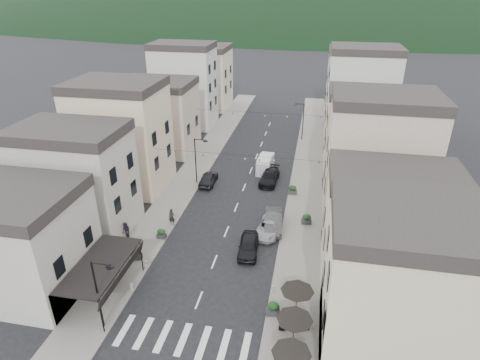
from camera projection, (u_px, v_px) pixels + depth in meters
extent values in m
cube|color=slate|center=(199.00, 163.00, 56.19)|extent=(4.00, 76.00, 0.12)
cube|color=slate|center=(307.00, 172.00, 53.63)|extent=(4.00, 76.00, 0.12)
ellipsoid|color=black|center=(313.00, 17.00, 290.64)|extent=(640.00, 360.00, 70.00)
cube|color=#A8A39A|center=(7.00, 244.00, 32.06)|extent=(12.00, 8.00, 8.00)
cube|color=beige|center=(405.00, 293.00, 25.62)|extent=(10.00, 8.00, 10.00)
cube|color=black|center=(100.00, 265.00, 31.05)|extent=(3.60, 7.50, 0.15)
cube|color=black|center=(123.00, 273.00, 30.97)|extent=(0.34, 7.50, 0.99)
cylinder|color=black|center=(101.00, 316.00, 28.39)|extent=(0.10, 0.10, 3.20)
cylinder|color=black|center=(141.00, 257.00, 34.55)|extent=(0.10, 0.10, 3.20)
cube|color=#A8A39A|center=(77.00, 184.00, 39.36)|extent=(10.00, 7.00, 10.00)
cube|color=#262323|center=(67.00, 131.00, 36.92)|extent=(10.20, 7.14, 1.00)
cube|color=beige|center=(122.00, 140.00, 47.71)|extent=(10.00, 8.00, 12.00)
cube|color=#262323|center=(114.00, 85.00, 44.83)|extent=(10.20, 8.16, 1.00)
cube|color=#B09F8F|center=(160.00, 119.00, 58.82)|extent=(10.00, 8.00, 9.50)
cube|color=#262323|center=(156.00, 83.00, 56.49)|extent=(10.20, 8.16, 1.00)
cube|color=#B4B4AF|center=(184.00, 88.00, 68.60)|extent=(10.00, 7.00, 13.00)
cube|color=#262323|center=(182.00, 46.00, 65.49)|extent=(10.20, 7.14, 1.00)
cube|color=beige|center=(204.00, 79.00, 79.60)|extent=(10.00, 9.00, 11.00)
cube|color=#262323|center=(202.00, 48.00, 76.93)|extent=(10.20, 9.18, 1.00)
cube|color=beige|center=(387.00, 231.00, 32.87)|extent=(10.00, 7.00, 9.00)
cube|color=#262323|center=(398.00, 176.00, 30.65)|extent=(10.20, 7.14, 1.00)
cube|color=#B09F8F|center=(377.00, 163.00, 40.89)|extent=(10.00, 8.00, 12.50)
cube|color=#262323|center=(388.00, 98.00, 37.89)|extent=(10.20, 8.16, 1.00)
cube|color=beige|center=(365.00, 135.00, 52.00)|extent=(10.00, 7.00, 10.00)
cube|color=#262323|center=(371.00, 93.00, 49.56)|extent=(10.20, 7.14, 1.00)
cube|color=#B4B4AF|center=(360.00, 98.00, 61.78)|extent=(10.00, 8.00, 13.50)
cube|color=#262323|center=(367.00, 49.00, 58.56)|extent=(10.20, 8.16, 1.00)
cube|color=#A8A39A|center=(355.00, 87.00, 72.78)|extent=(10.00, 9.00, 11.50)
cube|color=#262323|center=(359.00, 51.00, 70.00)|extent=(10.20, 9.18, 1.00)
cone|color=black|center=(291.00, 356.00, 24.43)|extent=(2.50, 2.50, 0.55)
cylinder|color=black|center=(293.00, 334.00, 27.38)|extent=(0.06, 0.06, 2.30)
cone|color=black|center=(294.00, 322.00, 26.89)|extent=(2.50, 2.50, 0.55)
cylinder|color=black|center=(293.00, 342.00, 27.73)|extent=(0.70, 0.70, 0.04)
cylinder|color=black|center=(296.00, 305.00, 29.84)|extent=(0.06, 0.06, 2.30)
cone|color=black|center=(297.00, 294.00, 29.35)|extent=(2.50, 2.50, 0.55)
cylinder|color=black|center=(295.00, 313.00, 30.19)|extent=(0.70, 0.70, 0.04)
cylinder|color=black|center=(98.00, 296.00, 28.26)|extent=(0.14, 0.14, 6.00)
cylinder|color=black|center=(101.00, 264.00, 26.86)|extent=(1.40, 0.10, 0.10)
cylinder|color=black|center=(110.00, 267.00, 26.81)|extent=(0.56, 0.56, 0.08)
cylinder|color=black|center=(196.00, 161.00, 49.37)|extent=(0.14, 0.14, 6.00)
cylinder|color=black|center=(200.00, 140.00, 47.96)|extent=(1.40, 0.10, 0.10)
cylinder|color=black|center=(205.00, 141.00, 47.92)|extent=(0.56, 0.56, 0.08)
cylinder|color=black|center=(303.00, 122.00, 63.12)|extent=(0.14, 0.14, 6.00)
cylinder|color=black|center=(300.00, 104.00, 61.95)|extent=(1.40, 0.10, 0.10)
cylinder|color=black|center=(295.00, 105.00, 62.13)|extent=(0.56, 0.56, 0.08)
cylinder|color=gray|center=(132.00, 287.00, 32.86)|extent=(0.26, 0.26, 0.60)
cylinder|color=gray|center=(146.00, 264.00, 35.50)|extent=(0.26, 0.26, 0.60)
cylinder|color=gray|center=(273.00, 289.00, 32.67)|extent=(0.26, 0.26, 0.60)
cylinder|color=black|center=(238.00, 155.00, 43.48)|extent=(19.00, 0.02, 0.02)
cone|color=beige|center=(162.00, 151.00, 45.05)|extent=(0.28, 0.28, 0.24)
cone|color=navy|center=(175.00, 152.00, 44.82)|extent=(0.28, 0.28, 0.24)
cone|color=beige|center=(189.00, 154.00, 44.58)|extent=(0.28, 0.28, 0.24)
cone|color=navy|center=(203.00, 156.00, 44.34)|extent=(0.28, 0.28, 0.24)
cone|color=beige|center=(217.00, 157.00, 44.09)|extent=(0.28, 0.28, 0.24)
cone|color=navy|center=(231.00, 159.00, 43.83)|extent=(0.28, 0.28, 0.24)
cone|color=beige|center=(245.00, 160.00, 43.56)|extent=(0.28, 0.28, 0.24)
cone|color=navy|center=(259.00, 161.00, 43.28)|extent=(0.28, 0.28, 0.24)
cone|color=beige|center=(274.00, 161.00, 42.99)|extent=(0.28, 0.28, 0.24)
cone|color=navy|center=(289.00, 162.00, 42.69)|extent=(0.28, 0.28, 0.24)
cone|color=beige|center=(304.00, 162.00, 42.38)|extent=(0.28, 0.28, 0.24)
cone|color=navy|center=(319.00, 163.00, 42.07)|extent=(0.28, 0.28, 0.24)
cylinder|color=black|center=(259.00, 113.00, 57.55)|extent=(19.00, 0.02, 0.02)
cone|color=beige|center=(201.00, 110.00, 59.12)|extent=(0.28, 0.28, 0.24)
cone|color=navy|center=(212.00, 112.00, 58.89)|extent=(0.28, 0.28, 0.24)
cone|color=beige|center=(222.00, 113.00, 58.65)|extent=(0.28, 0.28, 0.24)
cone|color=navy|center=(233.00, 114.00, 58.41)|extent=(0.28, 0.28, 0.24)
cone|color=beige|center=(243.00, 115.00, 58.16)|extent=(0.28, 0.28, 0.24)
cone|color=navy|center=(254.00, 116.00, 57.90)|extent=(0.28, 0.28, 0.24)
cone|color=beige|center=(265.00, 116.00, 57.63)|extent=(0.28, 0.28, 0.24)
cone|color=navy|center=(276.00, 117.00, 57.35)|extent=(0.28, 0.28, 0.24)
cone|color=beige|center=(287.00, 117.00, 57.06)|extent=(0.28, 0.28, 0.24)
cone|color=navy|center=(298.00, 117.00, 56.76)|extent=(0.28, 0.28, 0.24)
cone|color=beige|center=(309.00, 117.00, 56.46)|extent=(0.28, 0.28, 0.24)
cone|color=navy|center=(321.00, 117.00, 56.15)|extent=(0.28, 0.28, 0.24)
imported|color=black|center=(248.00, 246.00, 37.41)|extent=(2.12, 4.57, 1.51)
imported|color=#38383B|center=(273.00, 221.00, 41.15)|extent=(2.23, 5.09, 1.63)
imported|color=#989BA1|center=(269.00, 227.00, 40.36)|extent=(2.70, 4.93, 1.31)
imported|color=black|center=(269.00, 177.00, 50.61)|extent=(2.35, 5.22, 1.49)
imported|color=black|center=(208.00, 178.00, 50.21)|extent=(1.89, 4.49, 1.52)
cube|color=#BEBDC0|center=(265.00, 164.00, 53.66)|extent=(1.93, 4.49, 1.84)
cube|color=#BEBDC0|center=(265.00, 159.00, 52.75)|extent=(1.82, 3.01, 0.46)
cylinder|color=black|center=(257.00, 173.00, 52.63)|extent=(0.26, 0.65, 0.64)
cylinder|color=black|center=(268.00, 174.00, 52.33)|extent=(0.26, 0.65, 0.64)
cylinder|color=black|center=(262.00, 163.00, 55.52)|extent=(0.26, 0.65, 0.64)
cylinder|color=black|center=(272.00, 164.00, 55.22)|extent=(0.26, 0.65, 0.64)
imported|color=black|center=(172.00, 217.00, 41.43)|extent=(0.67, 0.44, 1.82)
imported|color=#29222D|center=(126.00, 232.00, 38.91)|extent=(1.20, 1.14, 1.95)
cube|color=#2B2B2E|center=(137.00, 256.00, 36.58)|extent=(1.06, 0.73, 0.48)
ellipsoid|color=#143313|center=(136.00, 252.00, 36.35)|extent=(0.85, 0.54, 0.62)
cube|color=#2B2C2E|center=(162.00, 236.00, 39.55)|extent=(0.92, 0.51, 0.46)
ellipsoid|color=#143313|center=(161.00, 232.00, 39.32)|extent=(0.81, 0.51, 0.59)
cube|color=#2D2D2F|center=(273.00, 311.00, 30.45)|extent=(1.14, 0.78, 0.52)
ellipsoid|color=#143313|center=(273.00, 306.00, 30.20)|extent=(0.92, 0.59, 0.67)
cube|color=#2C2B2E|center=(306.00, 221.00, 41.90)|extent=(1.08, 0.70, 0.50)
ellipsoid|color=#143313|center=(307.00, 217.00, 41.66)|extent=(0.89, 0.56, 0.64)
cube|color=#313134|center=(292.00, 192.00, 47.77)|extent=(1.04, 0.59, 0.51)
ellipsoid|color=#143313|center=(293.00, 188.00, 47.52)|extent=(0.90, 0.58, 0.66)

